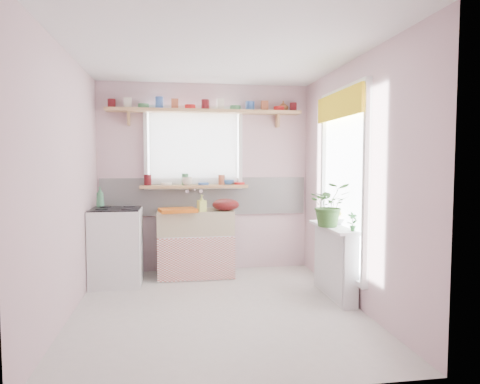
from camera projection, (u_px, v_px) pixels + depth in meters
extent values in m
plane|color=beige|center=(217.00, 309.00, 4.26)|extent=(3.20, 3.20, 0.00)
plane|color=white|center=(216.00, 53.00, 4.08)|extent=(3.20, 3.20, 0.00)
plane|color=beige|center=(205.00, 178.00, 5.75)|extent=(2.80, 0.00, 2.80)
plane|color=beige|center=(243.00, 197.00, 2.59)|extent=(2.80, 0.00, 2.80)
plane|color=beige|center=(67.00, 185.00, 3.96)|extent=(0.00, 3.20, 3.20)
plane|color=beige|center=(353.00, 183.00, 4.38)|extent=(0.00, 3.20, 3.20)
cube|color=white|center=(205.00, 196.00, 5.75)|extent=(2.74, 0.03, 0.50)
cube|color=pink|center=(205.00, 211.00, 5.76)|extent=(2.74, 0.02, 0.12)
cube|color=white|center=(194.00, 148.00, 5.69)|extent=(1.20, 0.01, 1.00)
cube|color=white|center=(194.00, 148.00, 5.63)|extent=(1.15, 0.02, 0.95)
cube|color=white|center=(345.00, 182.00, 4.58)|extent=(0.01, 1.10, 1.90)
cube|color=yellow|center=(338.00, 105.00, 4.51)|extent=(0.03, 1.20, 0.28)
cube|color=white|center=(196.00, 254.00, 5.50)|extent=(0.85, 0.55, 0.55)
cube|color=#C7493A|center=(197.00, 259.00, 5.22)|extent=(0.95, 0.02, 0.53)
cube|color=beige|center=(195.00, 222.00, 5.47)|extent=(0.95, 0.55, 0.30)
cylinder|color=silver|center=(194.00, 189.00, 5.69)|extent=(0.03, 0.22, 0.03)
cube|color=white|center=(117.00, 247.00, 5.09)|extent=(0.58, 0.58, 0.90)
cube|color=black|center=(116.00, 209.00, 5.06)|extent=(0.56, 0.56, 0.02)
cylinder|color=black|center=(102.00, 209.00, 4.90)|extent=(0.14, 0.14, 0.01)
cylinder|color=black|center=(127.00, 209.00, 4.94)|extent=(0.14, 0.14, 0.01)
cylinder|color=black|center=(105.00, 207.00, 5.18)|extent=(0.14, 0.14, 0.01)
cylinder|color=black|center=(129.00, 206.00, 5.22)|extent=(0.14, 0.14, 0.01)
cube|color=white|center=(335.00, 262.00, 4.63)|extent=(0.15, 0.90, 0.75)
cube|color=white|center=(333.00, 227.00, 4.60)|extent=(0.22, 0.95, 0.03)
cube|color=tan|center=(194.00, 186.00, 5.61)|extent=(1.40, 0.22, 0.04)
cube|color=tan|center=(205.00, 111.00, 5.56)|extent=(2.52, 0.24, 0.04)
cylinder|color=#590F14|center=(112.00, 103.00, 5.37)|extent=(0.11, 0.11, 0.12)
cylinder|color=silver|center=(128.00, 103.00, 5.40)|extent=(0.11, 0.11, 0.12)
cylinder|color=#3F7F4C|center=(144.00, 106.00, 5.43)|extent=(0.11, 0.11, 0.06)
cylinder|color=#3359A5|center=(159.00, 104.00, 5.46)|extent=(0.11, 0.11, 0.12)
cylinder|color=#A55133|center=(175.00, 104.00, 5.49)|extent=(0.11, 0.11, 0.12)
cylinder|color=red|center=(190.00, 107.00, 5.53)|extent=(0.11, 0.11, 0.06)
cylinder|color=#590F14|center=(205.00, 105.00, 5.55)|extent=(0.11, 0.11, 0.12)
cylinder|color=silver|center=(220.00, 105.00, 5.58)|extent=(0.11, 0.11, 0.12)
cylinder|color=#3F7F4C|center=(235.00, 108.00, 5.62)|extent=(0.11, 0.11, 0.06)
cylinder|color=#3359A5|center=(250.00, 106.00, 5.64)|extent=(0.11, 0.11, 0.12)
cylinder|color=#A55133|center=(265.00, 106.00, 5.67)|extent=(0.11, 0.11, 0.12)
cylinder|color=red|center=(279.00, 109.00, 5.71)|extent=(0.11, 0.11, 0.06)
cylinder|color=#590F14|center=(293.00, 107.00, 5.73)|extent=(0.11, 0.11, 0.12)
cylinder|color=#590F14|center=(146.00, 181.00, 5.51)|extent=(0.11, 0.11, 0.12)
cylinder|color=silver|center=(166.00, 181.00, 5.55)|extent=(0.11, 0.11, 0.12)
cylinder|color=#3F7F4C|center=(185.00, 183.00, 5.59)|extent=(0.11, 0.11, 0.06)
cylinder|color=#3359A5|center=(204.00, 180.00, 5.63)|extent=(0.11, 0.11, 0.12)
cylinder|color=#A55133|center=(222.00, 180.00, 5.67)|extent=(0.11, 0.11, 0.12)
cylinder|color=red|center=(241.00, 182.00, 5.71)|extent=(0.11, 0.11, 0.06)
cube|color=orange|center=(178.00, 210.00, 5.22)|extent=(0.49, 0.40, 0.04)
ellipsoid|color=#520E0E|center=(226.00, 205.00, 5.36)|extent=(0.36, 0.36, 0.15)
imported|color=#345E25|center=(330.00, 205.00, 4.52)|extent=(0.48, 0.44, 0.47)
imported|color=silver|center=(333.00, 221.00, 4.74)|extent=(0.40, 0.40, 0.08)
imported|color=#2A6A2E|center=(353.00, 222.00, 4.23)|extent=(0.10, 0.07, 0.19)
imported|color=#D0E365|center=(202.00, 203.00, 5.26)|extent=(0.12, 0.12, 0.21)
imported|color=beige|center=(187.00, 181.00, 5.54)|extent=(0.14, 0.14, 0.11)
imported|color=#3569AF|center=(227.00, 182.00, 5.74)|extent=(0.22, 0.22, 0.06)
imported|color=#95582E|center=(283.00, 106.00, 5.77)|extent=(0.17, 0.17, 0.14)
imported|color=#468D60|center=(100.00, 197.00, 5.17)|extent=(0.11, 0.11, 0.24)
sphere|color=orange|center=(334.00, 215.00, 4.73)|extent=(0.08, 0.08, 0.08)
sphere|color=orange|center=(338.00, 215.00, 4.77)|extent=(0.08, 0.08, 0.08)
sphere|color=orange|center=(329.00, 215.00, 4.74)|extent=(0.08, 0.08, 0.08)
cylinder|color=gold|center=(337.00, 215.00, 4.68)|extent=(0.18, 0.04, 0.10)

